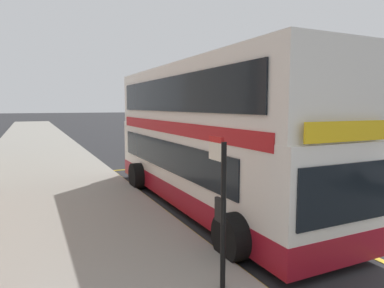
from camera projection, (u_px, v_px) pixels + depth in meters
name	position (u px, v px, depth m)	size (l,w,h in m)	color
ground_plane	(109.00, 136.00, 35.67)	(260.00, 260.00, 0.00)	#28282B
pavement_near	(36.00, 138.00, 32.67)	(6.00, 76.00, 0.14)	gray
double_decker_bus	(206.00, 141.00, 10.79)	(3.23, 10.67, 4.40)	white
bus_bay_markings	(200.00, 202.00, 11.25)	(2.99, 13.64, 0.01)	gold
bus_stop_sign	(221.00, 199.00, 5.62)	(0.09, 0.51, 2.52)	black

